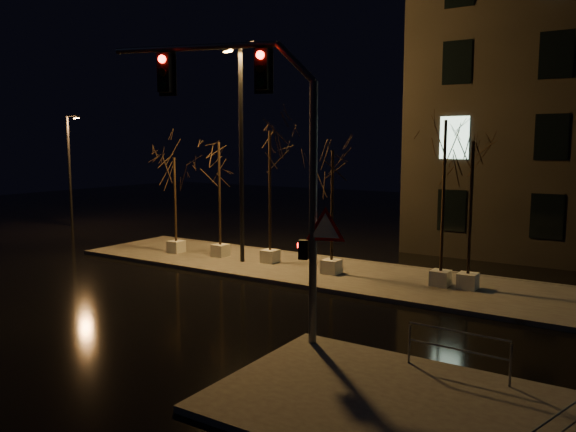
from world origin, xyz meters
The scene contains 13 objects.
ground centered at (0.00, 0.00, 0.00)m, with size 90.00×90.00×0.00m, color black.
median centered at (0.00, 6.00, 0.07)m, with size 22.00×5.00×0.15m, color #494641.
sidewalk_corner centered at (7.50, -3.50, 0.07)m, with size 7.00×5.00×0.15m, color #494641.
tree_0 centered at (-7.02, 5.53, 3.61)m, with size 1.80×1.80×4.56m.
tree_1 centered at (-4.66, 5.91, 4.17)m, with size 1.80×1.80×5.30m.
tree_2 centered at (-1.99, 6.02, 4.53)m, with size 1.80×1.80×5.77m.
tree_3 centered at (1.21, 5.62, 3.91)m, with size 1.80×1.80×4.95m.
tree_4 centered at (5.42, 6.05, 4.74)m, with size 1.80×1.80×6.05m.
tree_5 centered at (6.37, 6.14, 4.17)m, with size 1.80×1.80×5.29m.
traffic_signal_mast centered at (3.34, -1.89, 5.11)m, with size 5.92×1.98×7.56m.
streetlight_main centered at (-3.14, 5.56, 5.46)m, with size 2.26×0.93×9.21m.
streetlight_far centered at (-19.52, 9.09, 3.86)m, with size 1.38×0.34×7.01m.
guard_rail_a centered at (8.19, -1.50, 0.80)m, with size 2.29×0.14×0.99m.
Camera 1 is at (11.47, -13.50, 5.18)m, focal length 35.00 mm.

